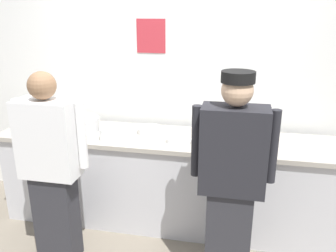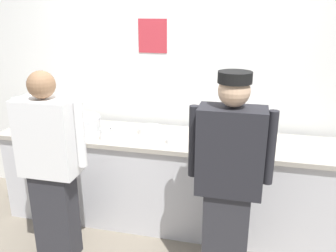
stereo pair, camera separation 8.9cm
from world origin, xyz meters
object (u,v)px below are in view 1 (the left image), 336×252
chef_near_left (51,167)px  ramekin_green_sauce (172,140)px  mixing_bowl_steel (80,124)px  ramekin_yellow_sauce (196,142)px  squeeze_bottle_primary (216,137)px  chef_center (232,178)px  deli_cup (105,134)px  squeeze_bottle_secondary (46,114)px  plate_stack_front (149,130)px  sheet_tray (245,141)px  chefs_knife (112,130)px

chef_near_left → ramekin_green_sauce: bearing=33.8°
mixing_bowl_steel → ramekin_yellow_sauce: (1.15, -0.14, -0.04)m
ramekin_green_sauce → squeeze_bottle_primary: bearing=-6.3°
mixing_bowl_steel → ramekin_yellow_sauce: 1.15m
chef_center → chef_near_left: bearing=-179.4°
chef_near_left → deli_cup: bearing=64.9°
squeeze_bottle_primary → chef_center: bearing=-73.1°
chef_near_left → squeeze_bottle_secondary: chef_near_left is taller
deli_cup → plate_stack_front: bearing=36.0°
plate_stack_front → sheet_tray: bearing=-4.7°
chef_near_left → ramekin_green_sauce: 1.02m
chef_center → sheet_tray: size_ratio=3.38×
chef_center → squeeze_bottle_primary: chef_center is taller
squeeze_bottle_secondary → mixing_bowl_steel: bearing=-20.9°
chef_center → squeeze_bottle_secondary: bearing=155.7°
mixing_bowl_steel → squeeze_bottle_secondary: squeeze_bottle_secondary is taller
chef_near_left → chefs_knife: (0.21, 0.76, 0.06)m
deli_cup → ramekin_yellow_sauce: bearing=3.9°
squeeze_bottle_primary → ramekin_green_sauce: squeeze_bottle_primary is taller
plate_stack_front → squeeze_bottle_secondary: bearing=174.2°
ramekin_yellow_sauce → plate_stack_front: bearing=157.3°
ramekin_yellow_sauce → deli_cup: (-0.82, -0.06, 0.02)m
plate_stack_front → chefs_knife: bearing=-178.7°
plate_stack_front → ramekin_yellow_sauce: plate_stack_front is taller
ramekin_green_sauce → deli_cup: size_ratio=0.98×
chef_center → sheet_tray: chef_center is taller
plate_stack_front → ramekin_green_sauce: (0.26, -0.20, -0.01)m
plate_stack_front → deli_cup: (-0.35, -0.25, 0.02)m
plate_stack_front → mixing_bowl_steel: size_ratio=0.60×
squeeze_bottle_primary → deli_cup: squeeze_bottle_primary is taller
squeeze_bottle_secondary → plate_stack_front: bearing=-5.8°
ramekin_yellow_sauce → mixing_bowl_steel: bearing=173.1°
mixing_bowl_steel → deli_cup: mixing_bowl_steel is taller
chef_near_left → squeeze_bottle_secondary: bearing=121.3°
plate_stack_front → squeeze_bottle_primary: 0.69m
squeeze_bottle_secondary → deli_cup: bearing=-25.2°
squeeze_bottle_primary → squeeze_bottle_secondary: (-1.76, 0.36, -0.01)m
chef_near_left → chefs_knife: size_ratio=5.73×
mixing_bowl_steel → chefs_knife: mixing_bowl_steel is taller
mixing_bowl_steel → chefs_knife: bearing=9.3°
chef_center → deli_cup: bearing=156.3°
ramekin_green_sauce → plate_stack_front: bearing=141.7°
chef_center → sheet_tray: bearing=82.6°
chef_near_left → mixing_bowl_steel: bearing=97.0°
squeeze_bottle_primary → chefs_knife: bearing=166.9°
chef_near_left → chef_center: chef_center is taller
ramekin_green_sauce → chefs_knife: size_ratio=0.35×
mixing_bowl_steel → chefs_knife: (0.30, 0.05, -0.06)m
sheet_tray → ramekin_yellow_sauce: ramekin_yellow_sauce is taller
chef_near_left → squeeze_bottle_primary: bearing=23.1°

